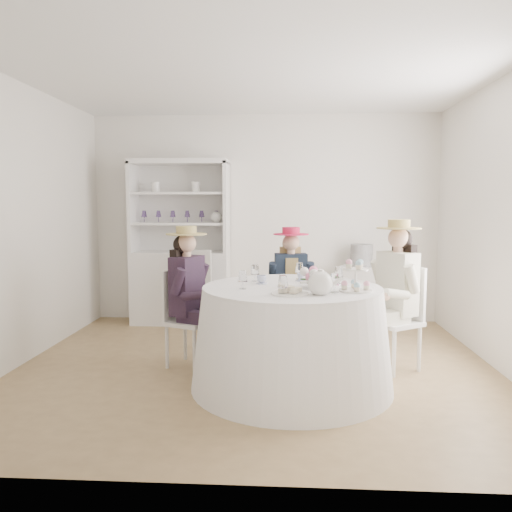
{
  "coord_description": "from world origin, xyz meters",
  "views": [
    {
      "loc": [
        0.28,
        -4.58,
        1.53
      ],
      "look_at": [
        0.0,
        0.1,
        1.05
      ],
      "focal_mm": 35.0,
      "sensor_mm": 36.0,
      "label": 1
    }
  ],
  "objects": [
    {
      "name": "ground",
      "position": [
        0.0,
        0.0,
        0.0
      ],
      "size": [
        4.5,
        4.5,
        0.0
      ],
      "primitive_type": "plane",
      "color": "olive",
      "rests_on": "ground"
    },
    {
      "name": "ceiling",
      "position": [
        0.0,
        0.0,
        2.7
      ],
      "size": [
        4.5,
        4.5,
        0.0
      ],
      "primitive_type": "plane",
      "rotation": [
        3.14,
        0.0,
        0.0
      ],
      "color": "white",
      "rests_on": "wall_back"
    },
    {
      "name": "wall_back",
      "position": [
        0.0,
        2.0,
        1.35
      ],
      "size": [
        4.5,
        0.0,
        4.5
      ],
      "primitive_type": "plane",
      "rotation": [
        1.57,
        0.0,
        0.0
      ],
      "color": "white",
      "rests_on": "ground"
    },
    {
      "name": "wall_front",
      "position": [
        0.0,
        -2.0,
        1.35
      ],
      "size": [
        4.5,
        0.0,
        4.5
      ],
      "primitive_type": "plane",
      "rotation": [
        -1.57,
        0.0,
        0.0
      ],
      "color": "white",
      "rests_on": "ground"
    },
    {
      "name": "wall_left",
      "position": [
        -2.25,
        0.0,
        1.35
      ],
      "size": [
        0.0,
        4.5,
        4.5
      ],
      "primitive_type": "plane",
      "rotation": [
        1.57,
        0.0,
        1.57
      ],
      "color": "white",
      "rests_on": "ground"
    },
    {
      "name": "wall_right",
      "position": [
        2.25,
        0.0,
        1.35
      ],
      "size": [
        0.0,
        4.5,
        4.5
      ],
      "primitive_type": "plane",
      "rotation": [
        1.57,
        0.0,
        -1.57
      ],
      "color": "white",
      "rests_on": "ground"
    },
    {
      "name": "tea_table",
      "position": [
        0.33,
        -0.47,
        0.43
      ],
      "size": [
        1.69,
        1.69,
        0.86
      ],
      "rotation": [
        0.0,
        0.0,
        0.14
      ],
      "color": "white",
      "rests_on": "ground"
    },
    {
      "name": "hutch",
      "position": [
        -1.07,
        1.77,
        0.75
      ],
      "size": [
        1.41,
        0.89,
        2.1
      ],
      "rotation": [
        0.0,
        0.0,
        0.37
      ],
      "color": "silver",
      "rests_on": "ground"
    },
    {
      "name": "side_table",
      "position": [
        1.24,
        1.75,
        0.38
      ],
      "size": [
        0.64,
        0.64,
        0.76
      ],
      "primitive_type": "cube",
      "rotation": [
        0.0,
        0.0,
        -0.41
      ],
      "color": "silver",
      "rests_on": "ground"
    },
    {
      "name": "hatbox",
      "position": [
        1.24,
        1.75,
        0.9
      ],
      "size": [
        0.36,
        0.36,
        0.28
      ],
      "primitive_type": "cylinder",
      "rotation": [
        0.0,
        0.0,
        0.4
      ],
      "color": "black",
      "rests_on": "side_table"
    },
    {
      "name": "guest_left",
      "position": [
        -0.62,
        0.01,
        0.75
      ],
      "size": [
        0.56,
        0.51,
        1.34
      ],
      "rotation": [
        0.0,
        0.0,
        1.18
      ],
      "color": "silver",
      "rests_on": "ground"
    },
    {
      "name": "guest_mid",
      "position": [
        0.34,
        0.6,
        0.74
      ],
      "size": [
        0.48,
        0.5,
        1.3
      ],
      "rotation": [
        0.0,
        0.0,
        0.1
      ],
      "color": "silver",
      "rests_on": "ground"
    },
    {
      "name": "guest_right",
      "position": [
        1.29,
        0.01,
        0.79
      ],
      "size": [
        0.6,
        0.56,
        1.4
      ],
      "rotation": [
        0.0,
        0.0,
        -0.99
      ],
      "color": "silver",
      "rests_on": "ground"
    },
    {
      "name": "spare_chair",
      "position": [
        -0.78,
        1.47,
        0.53
      ],
      "size": [
        0.48,
        0.48,
        0.99
      ],
      "rotation": [
        0.0,
        0.0,
        2.94
      ],
      "color": "silver",
      "rests_on": "ground"
    },
    {
      "name": "teacup_a",
      "position": [
        0.07,
        -0.35,
        0.89
      ],
      "size": [
        0.08,
        0.08,
        0.07
      ],
      "primitive_type": "imported",
      "rotation": [
        0.0,
        0.0,
        -0.01
      ],
      "color": "white",
      "rests_on": "tea_table"
    },
    {
      "name": "teacup_b",
      "position": [
        0.41,
        -0.17,
        0.89
      ],
      "size": [
        0.09,
        0.09,
        0.06
      ],
      "primitive_type": "imported",
      "rotation": [
        0.0,
        0.0,
        0.37
      ],
      "color": "white",
      "rests_on": "tea_table"
    },
    {
      "name": "teacup_c",
      "position": [
        0.54,
        -0.28,
        0.89
      ],
      "size": [
        0.11,
        0.11,
        0.07
      ],
      "primitive_type": "imported",
      "rotation": [
        0.0,
        0.0,
        0.19
      ],
      "color": "white",
      "rests_on": "tea_table"
    },
    {
      "name": "flower_bowl",
      "position": [
        0.55,
        -0.54,
        0.88
      ],
      "size": [
        0.29,
        0.29,
        0.06
      ],
      "primitive_type": "imported",
      "rotation": [
        0.0,
        0.0,
        -0.4
      ],
      "color": "white",
      "rests_on": "tea_table"
    },
    {
      "name": "flower_arrangement",
      "position": [
        0.53,
        -0.49,
        0.95
      ],
      "size": [
        0.2,
        0.2,
        0.08
      ],
      "rotation": [
        0.0,
        0.0,
        -0.27
      ],
      "color": "pink",
      "rests_on": "tea_table"
    },
    {
      "name": "table_teapot",
      "position": [
        0.54,
        -0.84,
        0.94
      ],
      "size": [
        0.27,
        0.19,
        0.2
      ],
      "rotation": [
        0.0,
        0.0,
        0.12
      ],
      "color": "white",
      "rests_on": "tea_table"
    },
    {
      "name": "sandwich_plate",
      "position": [
        0.31,
        -0.84,
        0.87
      ],
      "size": [
        0.29,
        0.29,
        0.06
      ],
      "rotation": [
        0.0,
        0.0,
        0.12
      ],
      "color": "white",
      "rests_on": "tea_table"
    },
    {
      "name": "cupcake_stand",
      "position": [
        0.83,
        -0.68,
        0.94
      ],
      "size": [
        0.26,
        0.26,
        0.24
      ],
      "rotation": [
        0.0,
        0.0,
        -0.25
      ],
      "color": "white",
      "rests_on": "tea_table"
    },
    {
      "name": "stemware_set",
      "position": [
        0.33,
        -0.47,
        0.93
      ],
      "size": [
        0.88,
        0.92,
        0.15
      ],
      "color": "white",
      "rests_on": "tea_table"
    }
  ]
}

